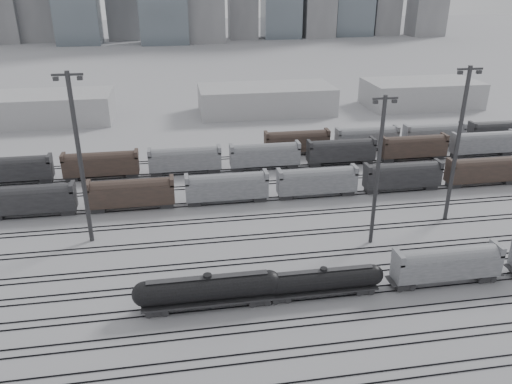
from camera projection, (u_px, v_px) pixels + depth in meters
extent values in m
plane|color=#AEAEB3|center=(324.00, 300.00, 64.46)|extent=(900.00, 900.00, 0.00)
cube|color=black|center=(366.00, 384.00, 51.13)|extent=(220.00, 0.07, 0.16)
cube|color=black|center=(361.00, 374.00, 52.42)|extent=(220.00, 0.07, 0.16)
cube|color=black|center=(349.00, 351.00, 55.64)|extent=(220.00, 0.07, 0.16)
cube|color=black|center=(345.00, 342.00, 56.94)|extent=(220.00, 0.07, 0.16)
cube|color=black|center=(336.00, 322.00, 60.16)|extent=(220.00, 0.07, 0.16)
cube|color=black|center=(332.00, 315.00, 61.46)|extent=(220.00, 0.07, 0.16)
cube|color=black|center=(324.00, 298.00, 64.68)|extent=(220.00, 0.07, 0.16)
cube|color=black|center=(321.00, 292.00, 65.98)|extent=(220.00, 0.07, 0.16)
cube|color=black|center=(313.00, 277.00, 69.20)|extent=(220.00, 0.07, 0.16)
cube|color=black|center=(311.00, 271.00, 70.49)|extent=(220.00, 0.07, 0.16)
cube|color=black|center=(304.00, 258.00, 73.72)|extent=(220.00, 0.07, 0.16)
cube|color=black|center=(302.00, 253.00, 75.01)|extent=(220.00, 0.07, 0.16)
cube|color=black|center=(293.00, 236.00, 80.04)|extent=(220.00, 0.07, 0.16)
cube|color=black|center=(291.00, 232.00, 81.34)|extent=(220.00, 0.07, 0.16)
cube|color=black|center=(284.00, 217.00, 86.37)|extent=(220.00, 0.07, 0.16)
cube|color=black|center=(282.00, 213.00, 87.66)|extent=(220.00, 0.07, 0.16)
cube|color=black|center=(276.00, 200.00, 92.69)|extent=(220.00, 0.07, 0.16)
cube|color=black|center=(274.00, 197.00, 93.99)|extent=(220.00, 0.07, 0.16)
cube|color=black|center=(268.00, 184.00, 99.92)|extent=(220.00, 0.07, 0.16)
cube|color=black|center=(266.00, 181.00, 101.22)|extent=(220.00, 0.07, 0.16)
cube|color=black|center=(261.00, 170.00, 107.15)|extent=(220.00, 0.07, 0.16)
cube|color=black|center=(260.00, 167.00, 108.44)|extent=(220.00, 0.07, 0.16)
cube|color=black|center=(255.00, 157.00, 114.38)|extent=(220.00, 0.07, 0.16)
cube|color=black|center=(254.00, 155.00, 115.67)|extent=(220.00, 0.07, 0.16)
cube|color=black|center=(157.00, 308.00, 61.91)|extent=(2.78, 2.25, 0.75)
cube|color=black|center=(259.00, 298.00, 63.85)|extent=(2.78, 2.25, 0.75)
cube|color=black|center=(209.00, 299.00, 62.66)|extent=(16.58, 2.89, 0.27)
cylinder|color=black|center=(208.00, 288.00, 61.98)|extent=(15.51, 3.10, 3.10)
sphere|color=black|center=(144.00, 294.00, 60.80)|extent=(3.10, 3.10, 3.10)
sphere|color=black|center=(269.00, 282.00, 63.15)|extent=(3.10, 3.10, 3.10)
cylinder|color=black|center=(207.00, 276.00, 61.29)|extent=(1.07, 1.07, 0.53)
cube|color=black|center=(207.00, 277.00, 61.33)|extent=(14.98, 0.96, 0.06)
cube|color=black|center=(280.00, 296.00, 64.31)|extent=(2.43, 1.96, 0.65)
cube|color=black|center=(363.00, 288.00, 66.00)|extent=(2.43, 1.96, 0.65)
cube|color=black|center=(322.00, 289.00, 64.97)|extent=(14.46, 2.52, 0.23)
cylinder|color=black|center=(323.00, 279.00, 64.37)|extent=(13.53, 2.71, 2.71)
sphere|color=black|center=(272.00, 284.00, 63.35)|extent=(2.71, 2.71, 2.71)
sphere|color=black|center=(373.00, 275.00, 65.39)|extent=(2.71, 2.71, 2.71)
cylinder|color=black|center=(324.00, 270.00, 63.77)|extent=(0.93, 0.93, 0.47)
cube|color=black|center=(324.00, 270.00, 63.81)|extent=(13.06, 0.84, 0.06)
cube|color=black|center=(403.00, 284.00, 66.84)|extent=(2.55, 2.06, 0.69)
cube|color=black|center=(483.00, 276.00, 68.62)|extent=(2.55, 2.06, 0.69)
cube|color=gray|center=(446.00, 265.00, 66.81)|extent=(14.70, 2.94, 3.14)
cylinder|color=gray|center=(448.00, 258.00, 66.34)|extent=(13.33, 2.84, 2.84)
cube|color=gray|center=(399.00, 257.00, 64.96)|extent=(0.69, 2.94, 1.37)
cube|color=gray|center=(497.00, 248.00, 67.09)|extent=(0.69, 2.94, 1.37)
cone|color=black|center=(444.00, 277.00, 67.57)|extent=(2.35, 2.35, 0.88)
cylinder|color=#343537|center=(80.00, 162.00, 73.51)|extent=(0.68, 0.68, 26.52)
cube|color=#343537|center=(67.00, 75.00, 68.41)|extent=(4.24, 0.32, 0.32)
cube|color=#343537|center=(56.00, 79.00, 68.38)|extent=(0.74, 0.53, 0.53)
cube|color=#343537|center=(80.00, 78.00, 68.86)|extent=(0.74, 0.53, 0.53)
cylinder|color=#343537|center=(377.00, 173.00, 73.72)|extent=(0.60, 0.60, 23.28)
cube|color=#343537|center=(385.00, 98.00, 69.24)|extent=(3.73, 0.28, 0.28)
cube|color=#343537|center=(375.00, 102.00, 69.22)|extent=(0.65, 0.47, 0.47)
cube|color=#343537|center=(394.00, 101.00, 69.64)|extent=(0.65, 0.47, 0.47)
cylinder|color=#343537|center=(457.00, 147.00, 80.64)|extent=(0.66, 0.66, 25.97)
cube|color=#343537|center=(470.00, 69.00, 75.64)|extent=(4.16, 0.31, 0.31)
cube|color=#343537|center=(460.00, 73.00, 75.61)|extent=(0.73, 0.52, 0.52)
cube|color=#343537|center=(479.00, 72.00, 76.08)|extent=(0.73, 0.52, 0.52)
cube|color=black|center=(30.00, 201.00, 85.75)|extent=(15.00, 3.00, 5.60)
cube|color=#45332B|center=(132.00, 195.00, 88.32)|extent=(15.00, 3.00, 5.60)
cube|color=gray|center=(227.00, 188.00, 90.89)|extent=(15.00, 3.00, 5.60)
cube|color=gray|center=(317.00, 183.00, 93.46)|extent=(15.00, 3.00, 5.60)
cube|color=black|center=(402.00, 177.00, 96.03)|extent=(15.00, 3.00, 5.60)
cube|color=#45332B|center=(483.00, 172.00, 98.60)|extent=(15.00, 3.00, 5.60)
cube|color=black|center=(13.00, 171.00, 99.15)|extent=(15.00, 3.00, 5.60)
cube|color=#45332B|center=(101.00, 166.00, 101.72)|extent=(15.00, 3.00, 5.60)
cube|color=gray|center=(185.00, 161.00, 104.29)|extent=(15.00, 3.00, 5.60)
cube|color=gray|center=(265.00, 156.00, 106.86)|extent=(15.00, 3.00, 5.60)
cube|color=black|center=(341.00, 152.00, 109.43)|extent=(15.00, 3.00, 5.60)
cube|color=#45332B|center=(414.00, 148.00, 112.00)|extent=(15.00, 3.00, 5.60)
cube|color=gray|center=(483.00, 144.00, 114.57)|extent=(15.00, 3.00, 5.60)
cube|color=#45332B|center=(297.00, 143.00, 115.45)|extent=(15.00, 3.00, 5.60)
cube|color=gray|center=(367.00, 139.00, 118.02)|extent=(15.00, 3.00, 5.60)
cube|color=gray|center=(434.00, 136.00, 120.59)|extent=(15.00, 3.00, 5.60)
cube|color=black|center=(498.00, 132.00, 123.16)|extent=(15.00, 3.00, 5.60)
cube|color=#AFAEB1|center=(21.00, 109.00, 139.62)|extent=(50.00, 18.00, 8.00)
cube|color=#AFAEB1|center=(266.00, 99.00, 150.21)|extent=(40.00, 18.00, 8.00)
cube|color=#AFAEB1|center=(421.00, 93.00, 157.76)|extent=(35.00, 18.00, 8.00)
cube|color=gray|center=(35.00, 7.00, 294.68)|extent=(22.00, 17.60, 42.00)
cube|color=gray|center=(121.00, 1.00, 301.04)|extent=(20.00, 16.00, 48.00)
cube|color=gray|center=(244.00, 8.00, 314.38)|extent=(18.00, 14.40, 38.00)
cube|color=gray|center=(321.00, 2.00, 320.54)|extent=(20.00, 16.00, 45.00)
cube|color=gray|center=(393.00, 5.00, 329.10)|extent=(18.00, 14.40, 40.00)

